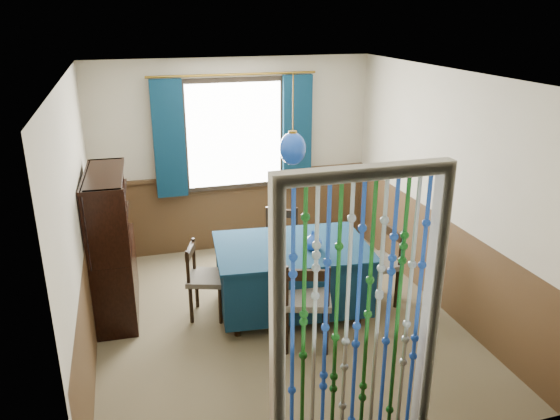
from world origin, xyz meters
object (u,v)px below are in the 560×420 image
object	(u,v)px
pendant_lamp	(293,148)
bowl_shelf	(114,223)
vase_sideboard	(116,226)
chair_left	(205,278)
sideboard	(113,264)
chair_far	(281,244)
vase_table	(313,241)
chair_near	(307,301)
chair_right	(378,263)
dining_table	(292,273)

from	to	relation	value
pendant_lamp	bowl_shelf	distance (m)	1.89
pendant_lamp	vase_sideboard	size ratio (longest dim) A/B	4.53
chair_left	vase_sideboard	bearing A→B (deg)	-107.98
chair_left	pendant_lamp	size ratio (longest dim) A/B	0.91
sideboard	vase_sideboard	world-z (taller)	sideboard
chair_far	pendant_lamp	size ratio (longest dim) A/B	0.97
chair_far	vase_sideboard	distance (m)	1.87
vase_table	vase_sideboard	distance (m)	2.11
chair_near	pendant_lamp	distance (m)	1.46
vase_sideboard	chair_near	bearing A→B (deg)	-40.76
chair_left	vase_table	bearing A→B (deg)	93.23
sideboard	vase_sideboard	bearing A→B (deg)	79.47
chair_near	chair_right	size ratio (longest dim) A/B	1.03
dining_table	pendant_lamp	size ratio (longest dim) A/B	1.88
chair_left	bowl_shelf	xyz separation A→B (m)	(-0.83, 0.15, 0.65)
chair_near	bowl_shelf	bearing A→B (deg)	167.65
vase_table	chair_near	bearing A→B (deg)	-114.21
dining_table	bowl_shelf	bearing A→B (deg)	175.52
chair_far	sideboard	world-z (taller)	sideboard
vase_sideboard	pendant_lamp	bearing A→B (deg)	-23.87
chair_left	vase_table	distance (m)	1.18
sideboard	vase_table	world-z (taller)	sideboard
chair_right	vase_table	world-z (taller)	vase_table
dining_table	vase_table	bearing A→B (deg)	-32.02
chair_far	sideboard	bearing A→B (deg)	27.09
vase_table	chair_far	bearing A→B (deg)	95.58
bowl_shelf	sideboard	bearing A→B (deg)	106.44
chair_far	chair_left	distance (m)	1.14
chair_near	vase_sideboard	distance (m)	2.23
sideboard	pendant_lamp	xyz separation A→B (m)	(1.79, -0.51, 1.23)
sideboard	vase_table	distance (m)	2.09
bowl_shelf	chair_far	bearing A→B (deg)	12.91
chair_near	vase_table	xyz separation A→B (m)	(0.24, 0.53, 0.36)
sideboard	dining_table	bearing A→B (deg)	-13.36
chair_near	chair_far	bearing A→B (deg)	101.62
dining_table	chair_right	xyz separation A→B (m)	(0.95, -0.09, 0.03)
chair_near	vase_table	bearing A→B (deg)	83.81
sideboard	pendant_lamp	size ratio (longest dim) A/B	1.74
dining_table	chair_near	xyz separation A→B (m)	(-0.06, -0.67, 0.05)
vase_table	vase_sideboard	bearing A→B (deg)	154.69
chair_near	chair_left	distance (m)	1.17
dining_table	chair_near	size ratio (longest dim) A/B	1.83
chair_near	sideboard	bearing A→B (deg)	163.70
chair_near	bowl_shelf	distance (m)	2.02
chair_right	pendant_lamp	size ratio (longest dim) A/B	1.00
dining_table	pendant_lamp	distance (m)	1.34
dining_table	chair_left	distance (m)	0.91
chair_far	chair_left	xyz separation A→B (m)	(-0.99, -0.57, -0.03)
pendant_lamp	vase_sideboard	bearing A→B (deg)	156.13
bowl_shelf	vase_sideboard	bearing A→B (deg)	90.00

